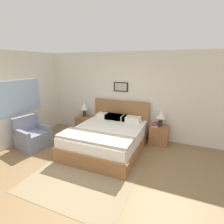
{
  "coord_description": "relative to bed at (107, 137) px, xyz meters",
  "views": [
    {
      "loc": [
        1.71,
        -2.35,
        2.26
      ],
      "look_at": [
        0.09,
        1.51,
        1.09
      ],
      "focal_mm": 28.0,
      "sensor_mm": 36.0,
      "label": 1
    }
  ],
  "objects": [
    {
      "name": "ground_plane",
      "position": [
        0.09,
        -1.62,
        -0.33
      ],
      "size": [
        16.0,
        16.0,
        0.0
      ],
      "primitive_type": "plane",
      "color": "olive"
    },
    {
      "name": "wall_back",
      "position": [
        0.09,
        1.15,
        0.97
      ],
      "size": [
        7.7,
        0.09,
        2.6
      ],
      "color": "silver",
      "rests_on": "ground_plane"
    },
    {
      "name": "wall_left",
      "position": [
        -2.59,
        -0.26,
        0.97
      ],
      "size": [
        0.08,
        5.15,
        2.6
      ],
      "color": "silver",
      "rests_on": "ground_plane"
    },
    {
      "name": "area_rug_main",
      "position": [
        0.05,
        -1.43,
        -0.33
      ],
      "size": [
        2.09,
        1.68,
        0.01
      ],
      "color": "#897556",
      "rests_on": "ground_plane"
    },
    {
      "name": "bed",
      "position": [
        0.0,
        0.0,
        0.0
      ],
      "size": [
        1.79,
        2.2,
        1.14
      ],
      "color": "#936038",
      "rests_on": "ground_plane"
    },
    {
      "name": "armchair",
      "position": [
        -1.96,
        -0.71,
        -0.03
      ],
      "size": [
        0.82,
        0.84,
        0.86
      ],
      "rotation": [
        0.0,
        0.0,
        -1.77
      ],
      "color": "gray",
      "rests_on": "ground_plane"
    },
    {
      "name": "nightstand_near_window",
      "position": [
        -1.24,
        0.86,
        -0.06
      ],
      "size": [
        0.51,
        0.44,
        0.53
      ],
      "color": "#936038",
      "rests_on": "ground_plane"
    },
    {
      "name": "nightstand_by_door",
      "position": [
        1.24,
        0.86,
        -0.06
      ],
      "size": [
        0.51,
        0.44,
        0.53
      ],
      "color": "#936038",
      "rests_on": "ground_plane"
    },
    {
      "name": "table_lamp_near_window",
      "position": [
        -1.25,
        0.89,
        0.53
      ],
      "size": [
        0.28,
        0.28,
        0.48
      ],
      "color": "#2D2823",
      "rests_on": "nightstand_near_window"
    },
    {
      "name": "table_lamp_by_door",
      "position": [
        1.25,
        0.89,
        0.53
      ],
      "size": [
        0.28,
        0.28,
        0.48
      ],
      "color": "#2D2823",
      "rests_on": "nightstand_by_door"
    },
    {
      "name": "book_thick_bottom",
      "position": [
        1.13,
        0.82,
        0.22
      ],
      "size": [
        0.18,
        0.24,
        0.03
      ],
      "rotation": [
        0.0,
        0.0,
        0.01
      ],
      "color": "beige",
      "rests_on": "nightstand_by_door"
    },
    {
      "name": "book_hardcover_middle",
      "position": [
        1.13,
        0.82,
        0.25
      ],
      "size": [
        0.17,
        0.23,
        0.03
      ],
      "rotation": [
        0.0,
        0.0,
        0.05
      ],
      "color": "#335693",
      "rests_on": "book_thick_bottom"
    },
    {
      "name": "book_novel_upper",
      "position": [
        1.13,
        0.82,
        0.29
      ],
      "size": [
        0.15,
        0.24,
        0.04
      ],
      "rotation": [
        0.0,
        0.0,
        -0.05
      ],
      "color": "#B7332D",
      "rests_on": "book_hardcover_middle"
    }
  ]
}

